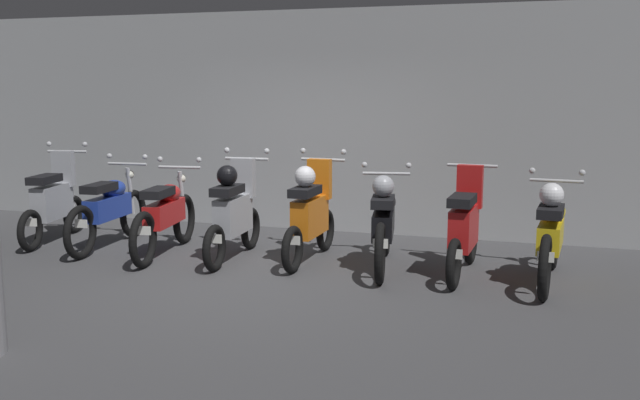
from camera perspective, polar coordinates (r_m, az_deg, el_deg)
The scene contains 10 objects.
ground_plane at distance 7.81m, azimuth -5.86°, elevation -6.07°, with size 80.00×80.00×0.00m, color #424244.
back_wall at distance 10.15m, azimuth 0.20°, elevation 6.31°, with size 16.00×0.30×3.08m, color #9EA0A3.
motorbike_slot_0 at distance 10.03m, azimuth -20.55°, elevation -0.14°, with size 0.58×1.67×1.29m.
motorbike_slot_1 at distance 9.44m, azimuth -16.54°, elevation -0.69°, with size 0.59×1.95×1.15m.
motorbike_slot_2 at distance 8.85m, azimuth -12.27°, elevation -1.15°, with size 0.59×1.94×1.15m.
motorbike_slot_3 at distance 8.46m, azimuth -6.91°, elevation -0.96°, with size 0.59×1.68×1.29m.
motorbike_slot_4 at distance 8.32m, azimuth -0.76°, elevation -1.07°, with size 0.59×1.68×1.29m.
motorbike_slot_5 at distance 8.01m, azimuth 5.11°, elevation -1.79°, with size 0.59×1.94×1.15m.
motorbike_slot_6 at distance 7.85m, azimuth 11.48°, elevation -2.19°, with size 0.56×1.68×1.18m.
motorbike_slot_7 at distance 7.75m, azimuth 18.00°, elevation -2.58°, with size 0.59×1.95×1.15m.
Camera 1 is at (3.00, -6.92, 2.04)m, focal length 39.95 mm.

